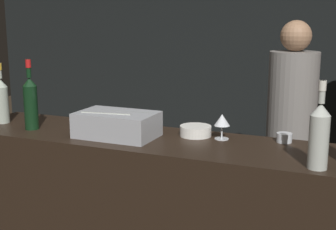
{
  "coord_description": "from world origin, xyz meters",
  "views": [
    {
      "loc": [
        0.89,
        -1.8,
        1.66
      ],
      "look_at": [
        0.0,
        0.28,
        1.18
      ],
      "focal_mm": 50.0,
      "sensor_mm": 36.0,
      "label": 1
    }
  ],
  "objects_px": {
    "ice_bin_with_bottles": "(117,124)",
    "candle_votive": "(284,138)",
    "person_blond_tee": "(291,125)",
    "bowl_white": "(196,131)",
    "red_wine_bottle_burgundy": "(31,102)",
    "wine_glass": "(222,121)",
    "rose_wine_bottle": "(1,99)",
    "white_wine_bottle": "(319,134)"
  },
  "relations": [
    {
      "from": "ice_bin_with_bottles",
      "to": "candle_votive",
      "type": "xyz_separation_m",
      "value": [
        0.8,
        0.22,
        -0.05
      ]
    },
    {
      "from": "person_blond_tee",
      "to": "ice_bin_with_bottles",
      "type": "bearing_deg",
      "value": -163.64
    },
    {
      "from": "bowl_white",
      "to": "red_wine_bottle_burgundy",
      "type": "bearing_deg",
      "value": -166.5
    },
    {
      "from": "bowl_white",
      "to": "person_blond_tee",
      "type": "xyz_separation_m",
      "value": [
        0.32,
        1.09,
        -0.18
      ]
    },
    {
      "from": "red_wine_bottle_burgundy",
      "to": "ice_bin_with_bottles",
      "type": "bearing_deg",
      "value": 4.14
    },
    {
      "from": "bowl_white",
      "to": "wine_glass",
      "type": "height_order",
      "value": "wine_glass"
    },
    {
      "from": "ice_bin_with_bottles",
      "to": "rose_wine_bottle",
      "type": "height_order",
      "value": "rose_wine_bottle"
    },
    {
      "from": "bowl_white",
      "to": "candle_votive",
      "type": "height_order",
      "value": "bowl_white"
    },
    {
      "from": "wine_glass",
      "to": "white_wine_bottle",
      "type": "distance_m",
      "value": 0.57
    },
    {
      "from": "candle_votive",
      "to": "white_wine_bottle",
      "type": "xyz_separation_m",
      "value": [
        0.19,
        -0.35,
        0.12
      ]
    },
    {
      "from": "ice_bin_with_bottles",
      "to": "wine_glass",
      "type": "bearing_deg",
      "value": 17.81
    },
    {
      "from": "bowl_white",
      "to": "person_blond_tee",
      "type": "relative_size",
      "value": 0.1
    },
    {
      "from": "white_wine_bottle",
      "to": "bowl_white",
      "type": "bearing_deg",
      "value": 154.52
    },
    {
      "from": "ice_bin_with_bottles",
      "to": "bowl_white",
      "type": "height_order",
      "value": "ice_bin_with_bottles"
    },
    {
      "from": "candle_votive",
      "to": "white_wine_bottle",
      "type": "height_order",
      "value": "white_wine_bottle"
    },
    {
      "from": "ice_bin_with_bottles",
      "to": "person_blond_tee",
      "type": "relative_size",
      "value": 0.24
    },
    {
      "from": "person_blond_tee",
      "to": "wine_glass",
      "type": "bearing_deg",
      "value": -144.46
    },
    {
      "from": "ice_bin_with_bottles",
      "to": "rose_wine_bottle",
      "type": "xyz_separation_m",
      "value": [
        -0.76,
        0.02,
        0.07
      ]
    },
    {
      "from": "ice_bin_with_bottles",
      "to": "wine_glass",
      "type": "relative_size",
      "value": 3.13
    },
    {
      "from": "ice_bin_with_bottles",
      "to": "white_wine_bottle",
      "type": "bearing_deg",
      "value": -7.31
    },
    {
      "from": "ice_bin_with_bottles",
      "to": "red_wine_bottle_burgundy",
      "type": "xyz_separation_m",
      "value": [
        -0.5,
        -0.04,
        0.08
      ]
    },
    {
      "from": "wine_glass",
      "to": "candle_votive",
      "type": "xyz_separation_m",
      "value": [
        0.3,
        0.06,
        -0.07
      ]
    },
    {
      "from": "bowl_white",
      "to": "rose_wine_bottle",
      "type": "relative_size",
      "value": 0.47
    },
    {
      "from": "white_wine_bottle",
      "to": "red_wine_bottle_burgundy",
      "type": "relative_size",
      "value": 0.95
    },
    {
      "from": "wine_glass",
      "to": "person_blond_tee",
      "type": "relative_size",
      "value": 0.08
    },
    {
      "from": "bowl_white",
      "to": "wine_glass",
      "type": "distance_m",
      "value": 0.16
    },
    {
      "from": "white_wine_bottle",
      "to": "person_blond_tee",
      "type": "bearing_deg",
      "value": 102.37
    },
    {
      "from": "candle_votive",
      "to": "rose_wine_bottle",
      "type": "bearing_deg",
      "value": -172.53
    },
    {
      "from": "wine_glass",
      "to": "person_blond_tee",
      "type": "distance_m",
      "value": 1.14
    },
    {
      "from": "rose_wine_bottle",
      "to": "red_wine_bottle_burgundy",
      "type": "height_order",
      "value": "red_wine_bottle_burgundy"
    },
    {
      "from": "ice_bin_with_bottles",
      "to": "rose_wine_bottle",
      "type": "bearing_deg",
      "value": 178.46
    },
    {
      "from": "candle_votive",
      "to": "wine_glass",
      "type": "bearing_deg",
      "value": -167.97
    },
    {
      "from": "wine_glass",
      "to": "rose_wine_bottle",
      "type": "distance_m",
      "value": 1.27
    },
    {
      "from": "white_wine_bottle",
      "to": "ice_bin_with_bottles",
      "type": "bearing_deg",
      "value": 172.69
    },
    {
      "from": "bowl_white",
      "to": "wine_glass",
      "type": "bearing_deg",
      "value": -3.87
    },
    {
      "from": "bowl_white",
      "to": "red_wine_bottle_burgundy",
      "type": "distance_m",
      "value": 0.9
    },
    {
      "from": "bowl_white",
      "to": "rose_wine_bottle",
      "type": "bearing_deg",
      "value": -172.34
    },
    {
      "from": "bowl_white",
      "to": "rose_wine_bottle",
      "type": "distance_m",
      "value": 1.14
    },
    {
      "from": "ice_bin_with_bottles",
      "to": "red_wine_bottle_burgundy",
      "type": "bearing_deg",
      "value": -175.86
    },
    {
      "from": "wine_glass",
      "to": "candle_votive",
      "type": "relative_size",
      "value": 1.68
    },
    {
      "from": "candle_votive",
      "to": "white_wine_bottle",
      "type": "relative_size",
      "value": 0.21
    },
    {
      "from": "wine_glass",
      "to": "white_wine_bottle",
      "type": "height_order",
      "value": "white_wine_bottle"
    }
  ]
}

